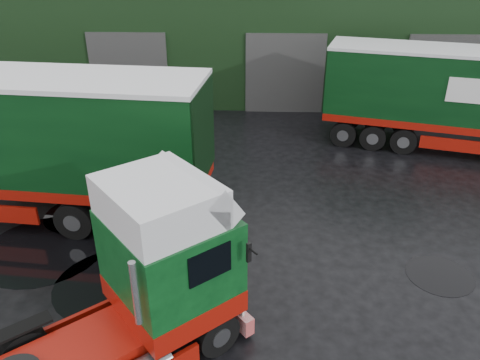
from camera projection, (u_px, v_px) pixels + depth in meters
name	position (u px, v px, depth m)	size (l,w,h in m)	color
ground	(231.00, 281.00, 12.37)	(100.00, 100.00, 0.00)	black
warehouse	(281.00, 30.00, 28.65)	(32.40, 12.40, 6.30)	black
hero_tractor	(88.00, 298.00, 8.87)	(2.72, 6.41, 3.98)	#0B4017
tree_back_b	(377.00, 2.00, 37.01)	(4.40, 4.40, 7.50)	black
puddle_0	(113.00, 284.00, 12.27)	(3.07, 3.07, 0.01)	black
puddle_1	(440.00, 275.00, 12.58)	(1.78, 1.78, 0.01)	black
puddle_2	(44.00, 249.00, 13.66)	(3.60, 3.60, 0.01)	black
puddle_4	(83.00, 214.00, 15.41)	(2.46, 2.46, 0.01)	black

